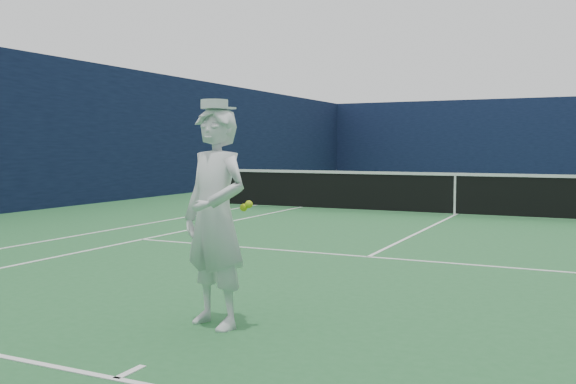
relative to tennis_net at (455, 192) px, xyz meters
The scene contains 5 objects.
ground 0.55m from the tennis_net, ahead, with size 80.00×80.00×0.00m, color #266333.
court_markings 0.55m from the tennis_net, ahead, with size 11.03×23.83×0.01m.
windscreen_fence 1.45m from the tennis_net, ahead, with size 20.12×36.12×4.00m.
tennis_net is the anchor object (origin of this frame).
tennis_player 10.45m from the tennis_net, 90.46° to the right, with size 0.82×0.69×2.02m.
Camera 1 is at (2.95, -15.28, 1.61)m, focal length 40.00 mm.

